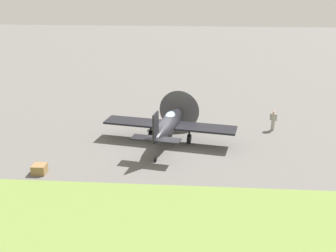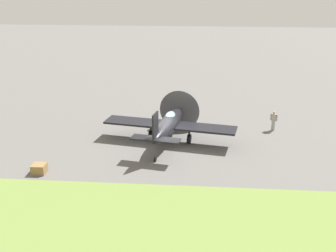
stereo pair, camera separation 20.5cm
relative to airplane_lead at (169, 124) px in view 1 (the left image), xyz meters
The scene contains 5 objects.
ground_plane 1.92m from the airplane_lead, 94.13° to the right, with size 160.00×160.00×0.00m, color #605E5B.
grass_verge 12.72m from the airplane_lead, 90.36° to the right, with size 120.00×11.00×0.01m, color olive.
airplane_lead is the anchor object (origin of this frame).
ground_crew_chief 9.43m from the airplane_lead, 22.38° to the left, with size 0.57×0.38×1.73m.
supply_crate 10.35m from the airplane_lead, 143.53° to the right, with size 0.90×0.90×0.64m, color olive.
Camera 1 is at (2.43, -30.06, 12.73)m, focal length 45.27 mm.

